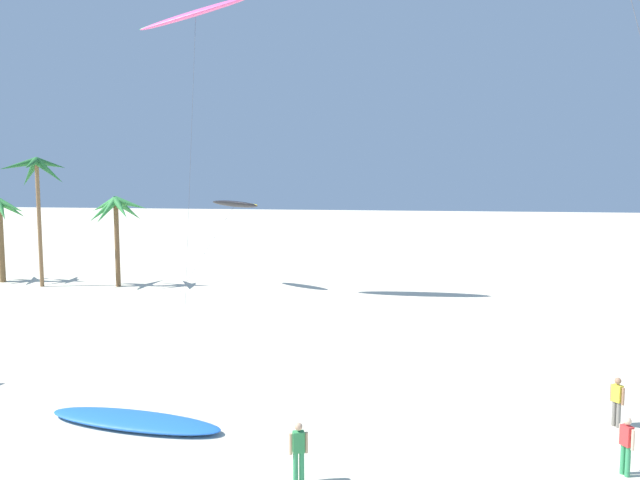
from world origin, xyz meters
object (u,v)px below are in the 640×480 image
(person_mid_field, at_px, (626,443))
(palm_tree_3, at_px, (37,177))
(flying_kite_2, at_px, (235,204))
(grounded_kite_0, at_px, (134,420))
(flying_kite_4, at_px, (196,13))
(person_near_left, at_px, (617,400))
(person_foreground_walker, at_px, (299,450))
(palm_tree_4, at_px, (116,213))
(palm_tree_2, at_px, (0,215))

(person_mid_field, bearing_deg, palm_tree_3, 144.59)
(flying_kite_2, relative_size, grounded_kite_0, 1.04)
(flying_kite_4, distance_m, person_mid_field, 33.90)
(grounded_kite_0, distance_m, person_mid_field, 14.65)
(palm_tree_3, height_order, flying_kite_4, flying_kite_4)
(palm_tree_3, distance_m, flying_kite_2, 14.48)
(flying_kite_2, bearing_deg, person_near_left, -48.39)
(flying_kite_2, relative_size, person_mid_field, 4.00)
(flying_kite_4, xyz_separation_m, person_mid_field, (19.90, -21.18, -17.46))
(flying_kite_2, distance_m, grounded_kite_0, 25.69)
(palm_tree_3, bearing_deg, person_foreground_walker, -46.01)
(palm_tree_3, xyz_separation_m, person_mid_field, (33.10, -23.53, -7.17))
(palm_tree_4, distance_m, person_foreground_walker, 32.82)
(palm_tree_4, relative_size, grounded_kite_0, 1.07)
(palm_tree_2, height_order, person_near_left, palm_tree_2)
(palm_tree_4, height_order, grounded_kite_0, palm_tree_4)
(flying_kite_2, distance_m, person_near_left, 30.06)
(person_near_left, bearing_deg, palm_tree_3, 149.30)
(palm_tree_3, relative_size, palm_tree_4, 1.43)
(palm_tree_3, xyz_separation_m, flying_kite_2, (14.20, 2.02, -1.95))
(palm_tree_2, xyz_separation_m, person_near_left, (37.99, -21.47, -4.30))
(grounded_kite_0, relative_size, person_mid_field, 3.83)
(palm_tree_4, height_order, person_near_left, palm_tree_4)
(flying_kite_2, bearing_deg, palm_tree_2, -177.94)
(palm_tree_4, xyz_separation_m, person_mid_field, (27.56, -24.56, -4.56))
(person_near_left, bearing_deg, flying_kite_4, 139.31)
(palm_tree_3, xyz_separation_m, person_foreground_walker, (24.49, -25.37, -7.16))
(flying_kite_2, bearing_deg, palm_tree_3, -171.90)
(person_foreground_walker, bearing_deg, flying_kite_2, 110.59)
(palm_tree_2, distance_m, person_mid_field, 44.99)
(flying_kite_2, relative_size, person_near_left, 4.01)
(person_foreground_walker, relative_size, person_near_left, 1.00)
(flying_kite_2, bearing_deg, grounded_kite_0, -80.11)
(palm_tree_2, distance_m, flying_kite_4, 22.08)
(flying_kite_4, relative_size, person_mid_field, 12.10)
(grounded_kite_0, bearing_deg, person_foreground_walker, -24.79)
(palm_tree_2, bearing_deg, grounded_kite_0, -46.64)
(palm_tree_2, distance_m, person_near_left, 43.85)
(palm_tree_4, xyz_separation_m, person_foreground_walker, (18.96, -26.40, -4.56))
(palm_tree_4, bearing_deg, flying_kite_2, 6.52)
(grounded_kite_0, height_order, person_near_left, person_near_left)
(palm_tree_2, height_order, palm_tree_4, palm_tree_4)
(palm_tree_2, bearing_deg, palm_tree_3, -18.24)
(palm_tree_2, height_order, palm_tree_3, palm_tree_3)
(palm_tree_2, height_order, grounded_kite_0, palm_tree_2)
(person_foreground_walker, xyz_separation_m, person_mid_field, (8.60, 1.84, -0.00))
(palm_tree_4, relative_size, flying_kite_4, 0.34)
(palm_tree_2, relative_size, grounded_kite_0, 1.04)
(palm_tree_3, relative_size, grounded_kite_0, 1.52)
(person_mid_field, bearing_deg, flying_kite_4, 133.21)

